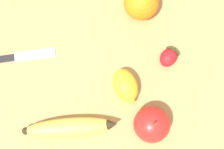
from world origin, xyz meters
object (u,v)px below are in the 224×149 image
banana (71,128)px  lemon (125,86)px  strawberry (169,56)px  apple (152,124)px  orange (141,3)px  paring_knife (16,57)px

banana → lemon: lemon is taller
strawberry → lemon: 0.12m
banana → apple: 0.18m
orange → strawberry: bearing=10.8°
orange → lemon: (0.17, -0.09, -0.01)m
strawberry → apple: bearing=-162.1°
lemon → strawberry: bearing=107.2°
banana → orange: orange is taller
apple → paring_knife: size_ratio=0.49×
strawberry → apple: 0.16m
orange → banana: bearing=-46.4°
banana → orange: (-0.22, 0.24, 0.02)m
banana → strawberry: bearing=31.8°
orange → apple: size_ratio=0.96×
apple → paring_knife: apple is taller
orange → strawberry: (0.14, 0.03, -0.02)m
orange → lemon: size_ratio=0.96×
orange → strawberry: 0.14m
banana → lemon: bearing=33.1°
strawberry → lemon: size_ratio=0.74×
lemon → orange: bearing=151.7°
orange → apple: apple is taller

